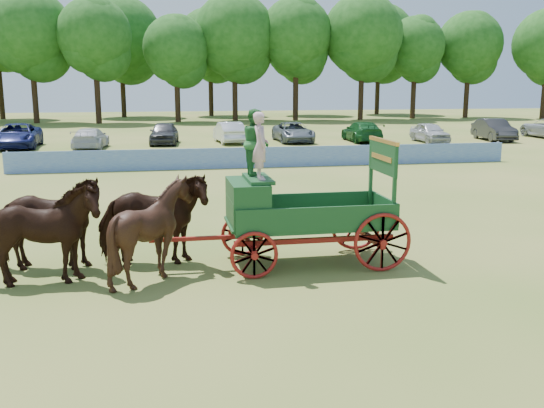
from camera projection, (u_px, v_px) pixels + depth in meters
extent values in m
plane|color=olive|center=(453.00, 271.00, 14.15)|extent=(160.00, 160.00, 0.00)
imported|color=black|center=(38.00, 236.00, 12.89)|extent=(2.73, 1.39, 2.24)
imported|color=black|center=(47.00, 224.00, 13.95)|extent=(2.78, 1.51, 2.24)
imported|color=black|center=(153.00, 230.00, 13.32)|extent=(2.17, 1.96, 2.25)
imported|color=black|center=(153.00, 220.00, 14.38)|extent=(2.73, 1.39, 2.24)
cube|color=maroon|center=(248.00, 242.00, 14.35)|extent=(0.12, 2.00, 0.12)
cube|color=maroon|center=(368.00, 236.00, 14.89)|extent=(0.12, 2.00, 0.12)
cube|color=maroon|center=(315.00, 240.00, 14.07)|extent=(3.80, 0.10, 0.12)
cube|color=maroon|center=(304.00, 229.00, 15.13)|extent=(3.80, 0.10, 0.12)
cube|color=maroon|center=(210.00, 238.00, 14.16)|extent=(2.80, 0.09, 0.09)
cube|color=#194C22|center=(310.00, 223.00, 14.55)|extent=(3.80, 1.80, 0.10)
cube|color=#194C22|center=(319.00, 219.00, 13.64)|extent=(3.80, 0.06, 0.55)
cube|color=#194C22|center=(301.00, 204.00, 15.33)|extent=(3.80, 0.06, 0.55)
cube|color=#194C22|center=(384.00, 208.00, 14.82)|extent=(0.06, 1.80, 0.55)
cube|color=#194C22|center=(248.00, 203.00, 14.17)|extent=(0.85, 1.70, 1.05)
cube|color=#194C22|center=(258.00, 179.00, 14.10)|extent=(0.55, 1.50, 0.08)
cube|color=#194C22|center=(232.00, 212.00, 14.14)|extent=(0.10, 1.60, 0.65)
cube|color=#194C22|center=(239.00, 224.00, 14.23)|extent=(0.55, 1.60, 0.06)
cube|color=#194C22|center=(394.00, 188.00, 13.91)|extent=(0.08, 0.08, 1.80)
cube|color=#194C22|center=(371.00, 177.00, 15.45)|extent=(0.08, 0.08, 1.80)
cube|color=#194C22|center=(383.00, 157.00, 14.56)|extent=(0.07, 1.75, 0.75)
cube|color=#EC963D|center=(384.00, 141.00, 14.48)|extent=(0.08, 1.80, 0.09)
cube|color=#EC963D|center=(381.00, 157.00, 14.56)|extent=(0.02, 1.30, 0.12)
torus|color=maroon|center=(254.00, 255.00, 13.45)|extent=(1.09, 0.09, 1.09)
torus|color=maroon|center=(242.00, 235.00, 15.28)|extent=(1.09, 0.09, 1.09)
torus|color=maroon|center=(382.00, 242.00, 13.96)|extent=(1.39, 0.09, 1.39)
torus|color=maroon|center=(356.00, 224.00, 15.79)|extent=(1.39, 0.09, 1.39)
imported|color=#D5A2AE|center=(260.00, 146.00, 13.60)|extent=(0.36, 0.55, 1.52)
imported|color=#296E31|center=(255.00, 142.00, 14.27)|extent=(0.59, 0.76, 1.56)
cube|color=#214DB3|center=(271.00, 157.00, 31.21)|extent=(26.00, 0.08, 1.05)
imported|color=navy|center=(17.00, 136.00, 40.31)|extent=(2.96, 5.94, 1.62)
imported|color=silver|center=(90.00, 138.00, 39.90)|extent=(2.25, 4.82, 1.36)
imported|color=#333338|center=(164.00, 133.00, 42.80)|extent=(2.28, 4.79, 1.58)
imported|color=silver|center=(229.00, 132.00, 43.64)|extent=(1.96, 4.72, 1.52)
imported|color=slate|center=(293.00, 132.00, 44.34)|extent=(2.42, 5.19, 1.44)
imported|color=#144C1E|center=(362.00, 132.00, 44.54)|extent=(2.27, 5.17, 1.48)
imported|color=#B2B2B7|center=(430.00, 132.00, 44.17)|extent=(1.71, 4.22, 1.44)
imported|color=#262628|center=(494.00, 130.00, 45.50)|extent=(2.25, 5.02, 1.60)
cylinder|color=#382314|center=(35.00, 99.00, 64.29)|extent=(0.60, 0.60, 5.16)
sphere|color=#174813|center=(30.00, 31.00, 62.92)|extent=(8.70, 8.70, 8.70)
cylinder|color=#382314|center=(98.00, 100.00, 63.89)|extent=(0.60, 0.60, 4.95)
sphere|color=#174813|center=(94.00, 35.00, 62.58)|extent=(7.65, 7.65, 7.65)
cylinder|color=#382314|center=(178.00, 102.00, 66.26)|extent=(0.60, 0.60, 4.31)
sphere|color=#174813|center=(176.00, 48.00, 65.12)|extent=(7.11, 7.11, 7.11)
cylinder|color=#382314|center=(235.00, 98.00, 68.64)|extent=(0.60, 0.60, 5.15)
sphere|color=#174813|center=(234.00, 35.00, 67.27)|extent=(9.14, 9.14, 9.14)
cylinder|color=#382314|center=(296.00, 97.00, 69.08)|extent=(0.60, 0.60, 5.25)
sphere|color=#174813|center=(296.00, 33.00, 67.68)|extent=(8.03, 8.03, 8.03)
cylinder|color=#382314|center=(361.00, 97.00, 70.08)|extent=(0.60, 0.60, 5.24)
sphere|color=#174813|center=(363.00, 34.00, 68.68)|extent=(9.10, 9.10, 9.10)
cylinder|color=#382314|center=(413.00, 99.00, 72.88)|extent=(0.60, 0.60, 4.64)
sphere|color=#174813|center=(416.00, 46.00, 71.64)|extent=(6.92, 6.92, 6.92)
cylinder|color=#382314|center=(466.00, 98.00, 74.43)|extent=(0.60, 0.60, 4.79)
sphere|color=#174813|center=(470.00, 44.00, 73.16)|extent=(7.85, 7.85, 7.85)
cylinder|color=#382314|center=(544.00, 99.00, 72.09)|extent=(0.60, 0.60, 4.72)
cylinder|color=#382314|center=(1.00, 94.00, 71.37)|extent=(0.60, 0.60, 5.93)
cylinder|color=#382314|center=(123.00, 96.00, 75.34)|extent=(0.60, 0.60, 5.28)
sphere|color=#174813|center=(120.00, 37.00, 73.93)|extent=(9.97, 9.97, 9.97)
cylinder|color=#382314|center=(211.00, 96.00, 78.38)|extent=(0.60, 0.60, 5.05)
sphere|color=#174813|center=(210.00, 42.00, 77.03)|extent=(8.62, 8.62, 8.62)
cylinder|color=#382314|center=(296.00, 96.00, 79.68)|extent=(0.60, 0.60, 4.89)
sphere|color=#174813|center=(296.00, 45.00, 78.38)|extent=(8.32, 8.32, 8.32)
cylinder|color=#382314|center=(377.00, 95.00, 82.15)|extent=(0.60, 0.60, 5.30)
sphere|color=#174813|center=(379.00, 40.00, 80.74)|extent=(9.74, 9.74, 9.74)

